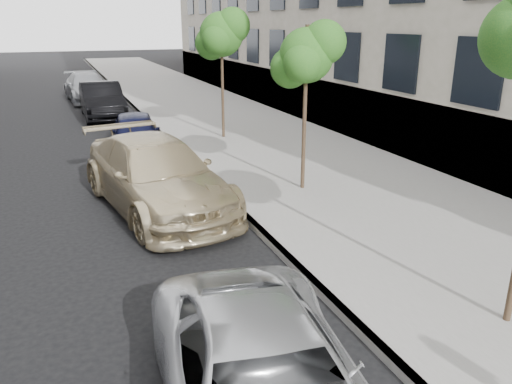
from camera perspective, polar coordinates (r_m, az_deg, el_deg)
sidewalk at (r=28.05m, az=-7.72°, el=10.26°), size 6.40×72.00×0.14m
curb at (r=27.47m, az=-14.14°, el=9.68°), size 0.15×72.00×0.14m
tree_mid at (r=12.32m, az=5.90°, el=15.28°), size 1.66×1.46×4.12m
tree_far at (r=18.32m, az=-3.90°, el=17.54°), size 1.84×1.64×4.55m
suv at (r=11.83m, az=-11.32°, el=1.92°), size 3.21×5.94×1.64m
sedan_blue at (r=17.34m, az=-13.62°, el=6.61°), size 2.02×4.06×1.33m
sedan_black at (r=24.12m, az=-17.21°, el=9.97°), size 1.74×4.89×1.61m
sedan_rear at (r=29.70m, az=-18.71°, el=11.27°), size 2.51×5.37×1.52m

